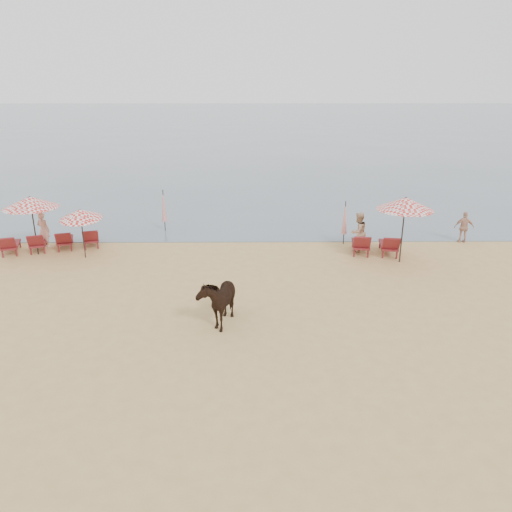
% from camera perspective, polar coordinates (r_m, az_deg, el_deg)
% --- Properties ---
extents(ground, '(120.00, 120.00, 0.00)m').
position_cam_1_polar(ground, '(14.17, 0.20, -11.04)').
color(ground, tan).
rests_on(ground, ground).
extents(sea, '(160.00, 140.00, 0.06)m').
position_cam_1_polar(sea, '(92.47, -0.46, 15.12)').
color(sea, '#51606B').
rests_on(sea, ground).
extents(lounger_cluster_left, '(4.35, 2.81, 0.64)m').
position_cam_1_polar(lounger_cluster_left, '(23.91, -22.37, 1.62)').
color(lounger_cluster_left, maroon).
rests_on(lounger_cluster_left, ground).
extents(lounger_cluster_right, '(2.16, 2.09, 0.68)m').
position_cam_1_polar(lounger_cluster_right, '(22.16, 13.45, 1.33)').
color(lounger_cluster_right, maroon).
rests_on(lounger_cluster_right, ground).
extents(umbrella_open_left_a, '(2.27, 2.27, 2.58)m').
position_cam_1_polar(umbrella_open_left_a, '(23.12, -24.38, 5.61)').
color(umbrella_open_left_a, black).
rests_on(umbrella_open_left_a, ground).
extents(umbrella_open_left_b, '(1.73, 1.76, 2.20)m').
position_cam_1_polar(umbrella_open_left_b, '(22.04, -19.43, 4.52)').
color(umbrella_open_left_b, black).
rests_on(umbrella_open_left_b, ground).
extents(umbrella_open_right, '(2.27, 2.27, 2.77)m').
position_cam_1_polar(umbrella_open_right, '(20.99, 16.69, 5.76)').
color(umbrella_open_right, black).
rests_on(umbrella_open_right, ground).
extents(umbrella_closed_left, '(0.26, 0.26, 2.10)m').
position_cam_1_polar(umbrella_closed_left, '(25.16, -10.50, 5.65)').
color(umbrella_closed_left, black).
rests_on(umbrella_closed_left, ground).
extents(umbrella_closed_right, '(0.25, 0.25, 2.03)m').
position_cam_1_polar(umbrella_closed_right, '(23.10, 10.12, 4.32)').
color(umbrella_closed_right, black).
rests_on(umbrella_closed_right, ground).
extents(cow, '(1.25, 2.06, 1.62)m').
position_cam_1_polar(cow, '(15.51, -4.33, -4.88)').
color(cow, black).
rests_on(cow, ground).
extents(beachgoer_left, '(0.69, 0.55, 1.64)m').
position_cam_1_polar(beachgoer_left, '(24.35, -23.11, 2.75)').
color(beachgoer_left, '#D89F87').
rests_on(beachgoer_left, ground).
extents(beachgoer_right_a, '(1.08, 1.04, 1.76)m').
position_cam_1_polar(beachgoer_right_a, '(22.35, 11.60, 2.71)').
color(beachgoer_right_a, tan).
rests_on(beachgoer_right_a, ground).
extents(beachgoer_right_b, '(0.91, 0.52, 1.47)m').
position_cam_1_polar(beachgoer_right_b, '(25.06, 22.69, 3.05)').
color(beachgoer_right_b, tan).
rests_on(beachgoer_right_b, ground).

